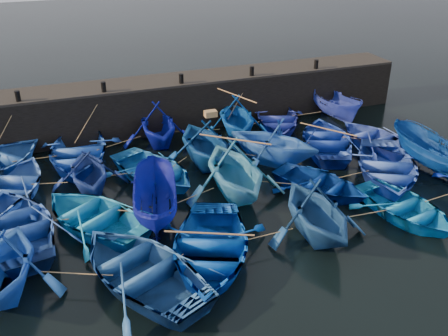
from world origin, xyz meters
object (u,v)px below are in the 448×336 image
object	(u,v)px
boat_8	(153,171)
boat_13	(16,225)
wooden_crate	(211,114)
boat_20	(3,264)

from	to	relation	value
boat_8	boat_13	distance (m)	6.21
boat_8	wooden_crate	world-z (taller)	wooden_crate
boat_20	wooden_crate	xyz separation A→B (m)	(8.83, 6.26, 1.43)
boat_13	boat_20	bearing A→B (deg)	74.40
boat_8	wooden_crate	bearing A→B (deg)	-11.17
boat_20	wooden_crate	distance (m)	10.92
boat_8	wooden_crate	size ratio (longest dim) A/B	8.79
boat_20	boat_8	bearing A→B (deg)	55.49
boat_13	wooden_crate	bearing A→B (deg)	-169.09
boat_8	boat_20	world-z (taller)	boat_20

